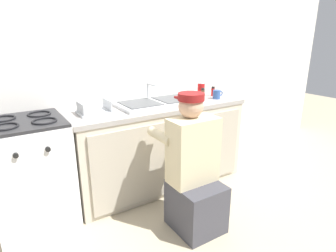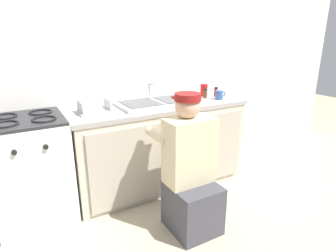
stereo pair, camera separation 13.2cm
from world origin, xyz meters
name	(u,v)px [view 1 (the left image)]	position (x,y,z in m)	size (l,w,h in m)	color
ground_plane	(173,194)	(0.00, 0.00, 0.00)	(12.00, 12.00, 0.00)	tan
back_wall	(140,62)	(0.00, 0.65, 1.25)	(6.00, 0.10, 2.50)	silver
counter_cabinet	(158,147)	(0.00, 0.29, 0.41)	(1.76, 0.62, 0.82)	beige
countertop	(157,106)	(0.00, 0.30, 0.84)	(1.80, 0.62, 0.04)	#9E9993
sink_double_basin	(157,102)	(0.00, 0.30, 0.88)	(0.80, 0.44, 0.19)	silver
stove_range	(32,172)	(-1.19, 0.30, 0.45)	(0.59, 0.62, 0.90)	white
plumber_person	(194,175)	(-0.12, -0.47, 0.46)	(0.42, 0.61, 1.10)	#3F3F47
coffee_mug	(217,94)	(0.67, 0.18, 0.91)	(0.13, 0.08, 0.09)	#335699
spice_bottle_pepper	(203,93)	(0.58, 0.31, 0.91)	(0.04, 0.04, 0.10)	#513823
soda_cup_red	(201,89)	(0.63, 0.39, 0.94)	(0.08, 0.08, 0.15)	red
spice_bottle_red	(213,91)	(0.74, 0.32, 0.91)	(0.04, 0.04, 0.10)	red
dish_rack_tray	(95,111)	(-0.64, 0.29, 0.89)	(0.28, 0.22, 0.11)	#B2B7BC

